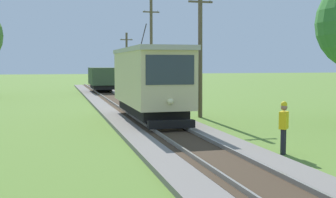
{
  "coord_description": "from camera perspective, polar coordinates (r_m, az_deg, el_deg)",
  "views": [
    {
      "loc": [
        -4.7,
        0.45,
        3.02
      ],
      "look_at": [
        0.76,
        21.15,
        1.27
      ],
      "focal_mm": 46.13,
      "sensor_mm": 36.0,
      "label": 1
    }
  ],
  "objects": [
    {
      "name": "track_worker",
      "position": [
        14.88,
        15.03,
        -3.36
      ],
      "size": [
        0.44,
        0.44,
        1.78
      ],
      "rotation": [
        0.0,
        0.0,
        2.38
      ],
      "color": "black",
      "rests_on": "ground"
    },
    {
      "name": "utility_pole_distant",
      "position": [
        49.18,
        -5.49,
        5.04
      ],
      "size": [
        1.4,
        0.41,
        6.51
      ],
      "color": "brown",
      "rests_on": "ground"
    },
    {
      "name": "gravel_pile",
      "position": [
        42.25,
        -3.41,
        1.31
      ],
      "size": [
        2.5,
        2.5,
        1.1
      ],
      "primitive_type": "cone",
      "color": "gray",
      "rests_on": "ground"
    },
    {
      "name": "red_tram",
      "position": [
        21.96,
        -2.41,
        2.51
      ],
      "size": [
        2.6,
        8.54,
        4.79
      ],
      "color": "beige",
      "rests_on": "rail_right"
    },
    {
      "name": "freight_car",
      "position": [
        44.4,
        -8.71,
        2.74
      ],
      "size": [
        2.4,
        5.2,
        2.31
      ],
      "color": "#384C33",
      "rests_on": "rail_right"
    },
    {
      "name": "utility_pole_far",
      "position": [
        36.58,
        -2.22,
        6.63
      ],
      "size": [
        1.4,
        0.3,
        8.35
      ],
      "color": "brown",
      "rests_on": "ground"
    },
    {
      "name": "utility_pole_mid",
      "position": [
        24.4,
        4.28,
        6.42
      ],
      "size": [
        1.4,
        0.37,
        7.34
      ],
      "color": "brown",
      "rests_on": "ground"
    }
  ]
}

